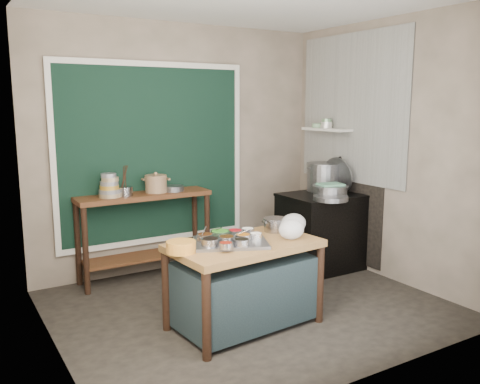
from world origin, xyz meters
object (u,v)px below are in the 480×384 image
utensil_cup (125,191)px  stock_pot (324,177)px  yellow_basin (181,247)px  back_counter (145,236)px  stove_block (322,232)px  condiment_tray (230,243)px  prep_table (244,284)px  saucepan (275,225)px  ceramic_crock (156,185)px  steamer (330,191)px

utensil_cup → stock_pot: 2.32m
yellow_basin → back_counter: bearing=79.6°
stove_block → condiment_tray: (-1.74, -0.88, 0.34)m
utensil_cup → stove_block: bearing=-18.0°
prep_table → stove_block: (1.61, 0.88, 0.05)m
saucepan → back_counter: bearing=113.8°
prep_table → ceramic_crock: bearing=90.3°
condiment_tray → yellow_basin: (-0.45, -0.00, 0.03)m
prep_table → yellow_basin: yellow_basin is taller
back_counter → condiment_tray: back_counter is taller
back_counter → utensil_cup: 0.57m
stock_pot → prep_table: bearing=-149.0°
saucepan → utensil_cup: size_ratio=1.36×
saucepan → steamer: 1.24m
ceramic_crock → stock_pot: (1.89, -0.56, 0.01)m
steamer → back_counter: bearing=153.7°
yellow_basin → steamer: steamer is taller
ceramic_crock → steamer: bearing=-28.2°
back_counter → ceramic_crock: size_ratio=5.74×
back_counter → steamer: size_ratio=3.58×
stove_block → condiment_tray: bearing=-153.4°
back_counter → saucepan: back_counter is taller
back_counter → stock_pot: bearing=-15.4°
back_counter → condiment_tray: size_ratio=2.41×
stove_block → yellow_basin: 2.39m
prep_table → condiment_tray: (-0.13, 0.01, 0.39)m
yellow_basin → saucepan: saucepan is taller
condiment_tray → ceramic_crock: 1.63m
condiment_tray → back_counter: bearing=95.5°
ceramic_crock → steamer: 1.93m
back_counter → condiment_tray: bearing=-84.5°
stock_pot → steamer: bearing=-119.6°
back_counter → utensil_cup: utensil_cup is taller
condiment_tray → stock_pot: size_ratio=1.40×
prep_table → stock_pot: size_ratio=2.91×
prep_table → saucepan: saucepan is taller
stove_block → saucepan: bearing=-148.8°
back_counter → utensil_cup: bearing=-169.1°
prep_table → utensil_cup: 1.76m
condiment_tray → ceramic_crock: bearing=90.4°
prep_table → back_counter: size_ratio=0.86×
stove_block → utensil_cup: utensil_cup is taller
back_counter → saucepan: bearing=-63.3°
yellow_basin → stove_block: bearing=21.8°
yellow_basin → ceramic_crock: ceramic_crock is taller
ceramic_crock → stock_pot: bearing=-16.5°
prep_table → back_counter: back_counter is taller
stove_block → utensil_cup: bearing=162.0°
prep_table → stove_block: bearing=23.9°
condiment_tray → steamer: bearing=22.4°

